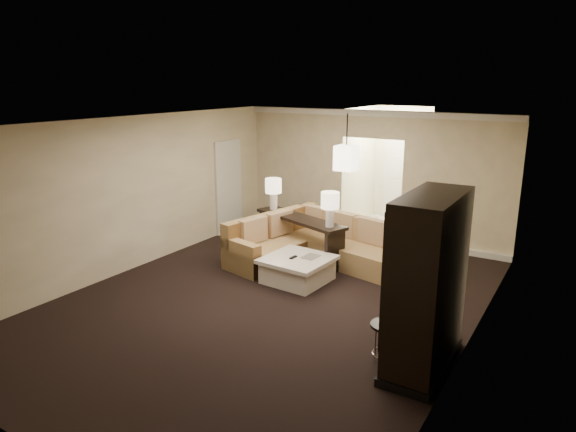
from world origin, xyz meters
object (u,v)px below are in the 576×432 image
Objects in this scene: sectional_sofa at (321,246)px; drink_table at (385,334)px; console_table at (300,234)px; armoire at (426,287)px; person at (413,190)px; coffee_table at (298,269)px.

sectional_sofa is 7.00× the size of drink_table.
console_table is 4.19m from armoire.
console_table is 3.77m from person.
console_table reaches higher than drink_table.
drink_table is at bearing -24.45° from console_table.
person is (1.07, 3.60, 0.35)m from console_table.
person is at bearing 93.78° from sectional_sofa.
coffee_table is 3.20m from armoire.
drink_table is at bearing -163.96° from armoire.
console_table is 1.30× the size of person.
sectional_sofa is 2.97× the size of coffee_table.
console_table is at bearing 95.92° from person.
armoire reaches higher than person.
person reaches higher than coffee_table.
person is at bearing 109.35° from armoire.
console_table is 3.92m from drink_table.
person is (0.50, 4.64, 0.62)m from coffee_table.
person is at bearing 92.90° from console_table.
armoire is 1.28× the size of person.
coffee_table is 1.22m from console_table.
armoire is at bearing -30.05° from coffee_table.
sectional_sofa is 2.03× the size of person.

